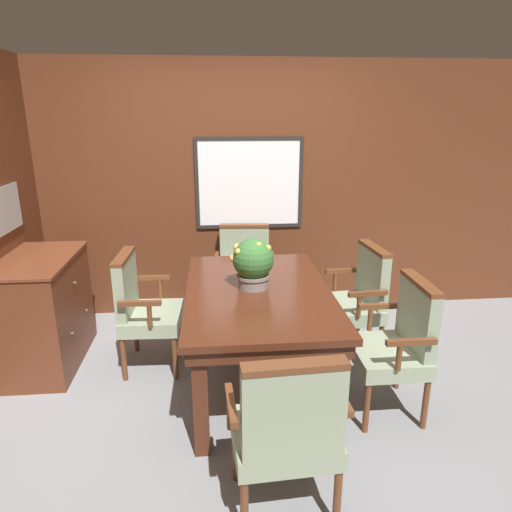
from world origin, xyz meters
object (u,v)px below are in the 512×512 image
Objects in this scene: dining_table at (258,302)px; sideboard_cabinet at (44,312)px; chair_head_near at (287,428)px; potted_plant at (253,263)px; chair_left_far at (142,305)px; chair_head_far at (245,270)px; chair_right_near at (398,340)px; chair_right_far at (358,296)px.

sideboard_cabinet is (-1.67, 0.47, -0.22)m from dining_table.
chair_head_near is at bearing -88.63° from dining_table.
chair_left_far is at bearing 159.39° from potted_plant.
chair_left_far is (-0.86, -0.78, 0.00)m from chair_head_far.
chair_head_near is at bearing -84.58° from chair_head_far.
chair_right_near is 2.72m from sideboard_cabinet.
potted_plant is (-0.01, -1.10, 0.44)m from chair_head_far.
chair_right_far is at bearing 21.17° from potted_plant.
sideboard_cabinet is (-0.79, 0.11, -0.07)m from chair_left_far.
chair_right_far is (0.84, 1.58, 0.00)m from chair_head_near.
chair_right_far is 1.75m from chair_left_far.
potted_plant is 0.37× the size of sideboard_cabinet.
chair_right_near is at bearing -23.03° from dining_table.
chair_head_near is (0.05, -2.33, 0.00)m from chair_head_far.
chair_right_near is at bearing -110.39° from chair_left_far.
chair_head_near reaches higher than dining_table.
chair_head_near is 1.79m from chair_left_far.
chair_right_near is 1.19m from chair_head_near.
chair_head_far is 1.00× the size of chair_left_far.
chair_left_far is at bearing -112.53° from chair_right_near.
chair_left_far is (-0.88, 0.36, -0.15)m from dining_table.
potted_plant reaches higher than dining_table.
chair_left_far reaches higher than sideboard_cabinet.
chair_head_far is 1.18m from potted_plant.
chair_head_far and chair_right_near have the same top height.
potted_plant is at bearing -86.38° from chair_head_far.
chair_right_near is 0.98× the size of sideboard_cabinet.
chair_right_near is at bearing -54.60° from chair_head_far.
chair_right_near reaches higher than sideboard_cabinet.
potted_plant is at bearing -114.35° from chair_right_near.
chair_head_far reaches higher than dining_table.
sideboard_cabinet is (-2.54, 0.08, -0.07)m from chair_right_far.
sideboard_cabinet is at bearing -96.81° from chair_right_far.
chair_right_near is 1.00× the size of chair_left_far.
chair_head_far reaches higher than sideboard_cabinet.
chair_head_far is at bearing 21.96° from sideboard_cabinet.
dining_table is at bearing -15.77° from sideboard_cabinet.
chair_head_near is (0.03, -1.19, -0.15)m from dining_table.
potted_plant is at bearing -73.78° from chair_right_far.
chair_head_far is 1.16m from chair_right_far.
chair_left_far is 0.81m from sideboard_cabinet.
chair_left_far reaches higher than dining_table.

